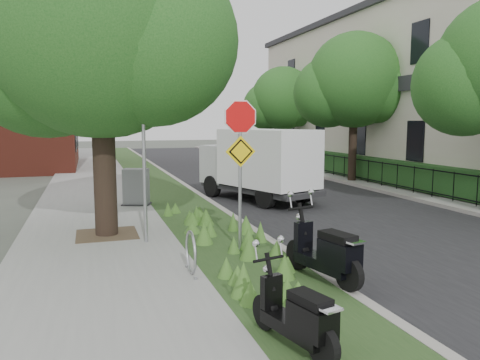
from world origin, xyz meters
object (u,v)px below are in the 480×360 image
at_px(box_truck, 259,161).
at_px(utility_cabinet, 136,187).
at_px(scooter_near, 301,322).
at_px(scooter_far, 330,258).
at_px(sign_assembly, 240,144).

bearing_deg(box_truck, utility_cabinet, -178.40).
distance_m(scooter_near, scooter_far, 2.45).
relative_size(scooter_near, box_truck, 0.30).
xyz_separation_m(sign_assembly, utility_cabinet, (-1.53, 6.06, -1.65)).
distance_m(sign_assembly, utility_cabinet, 6.46).
relative_size(box_truck, utility_cabinet, 4.36).
height_order(box_truck, utility_cabinet, box_truck).
bearing_deg(scooter_far, scooter_near, -126.47).
bearing_deg(scooter_near, scooter_far, 53.53).
xyz_separation_m(scooter_near, utility_cabinet, (-0.85, 10.42, 0.20)).
bearing_deg(sign_assembly, scooter_near, -98.87).
distance_m(scooter_near, utility_cabinet, 10.45).
bearing_deg(scooter_far, utility_cabinet, 105.29).
relative_size(sign_assembly, box_truck, 0.64).
height_order(sign_assembly, scooter_far, sign_assembly).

